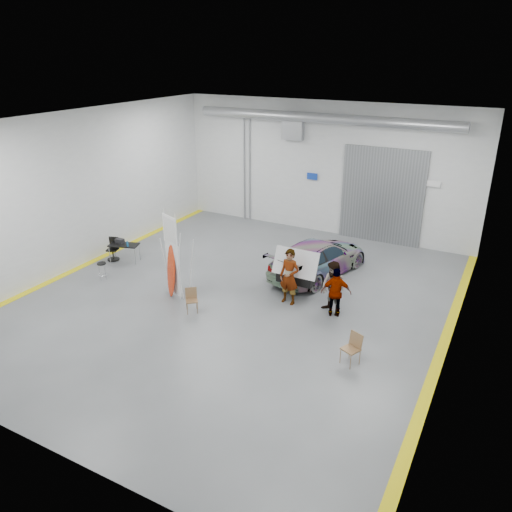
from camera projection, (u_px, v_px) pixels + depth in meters
The scene contains 13 objects.
ground at pixel (236, 299), 17.34m from camera, with size 16.00×16.00×0.00m, color #585C5F.
room_shell at pixel (272, 171), 17.47m from camera, with size 14.02×16.18×6.01m.
sedan_car at pixel (318, 258), 19.01m from camera, with size 1.92×4.71×1.37m, color silver.
person_a at pixel (289, 277), 16.74m from camera, with size 0.71×0.47×1.95m, color brown.
person_b at pixel (333, 288), 16.09m from camera, with size 0.89×0.68×1.81m, color slate.
person_c at pixel (336, 292), 15.98m from camera, with size 0.97×0.40×1.67m, color #A35036.
surfboard_display at pixel (174, 263), 17.04m from camera, with size 0.83×0.48×3.13m.
folding_chair_near at pixel (192, 305), 16.42m from camera, with size 0.53×0.59×0.81m.
folding_chair_far at pixel (350, 355), 13.70m from camera, with size 0.57×0.60×0.91m.
shop_stool at pixel (102, 271), 18.69m from camera, with size 0.35×0.35×0.68m.
work_table at pixel (123, 244), 20.16m from camera, with size 1.31×0.94×0.96m.
office_chair at pixel (114, 250), 20.44m from camera, with size 0.51×0.53×0.93m.
trunk_lid at pixel (297, 260), 17.02m from camera, with size 1.59×0.97×0.04m, color silver.
Camera 1 is at (7.88, -13.28, 8.07)m, focal length 35.00 mm.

